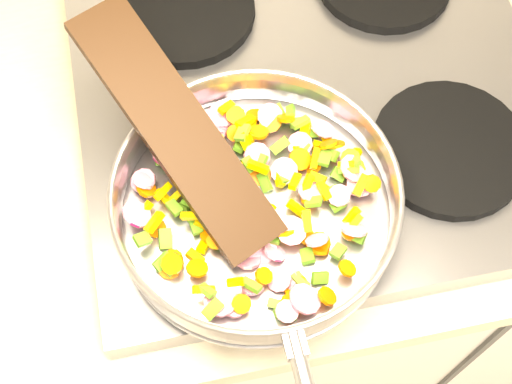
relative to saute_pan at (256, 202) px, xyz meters
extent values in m
cube|color=#939399|center=(0.11, 0.18, -0.07)|extent=(0.60, 0.60, 0.04)
cylinder|color=black|center=(-0.03, 0.04, -0.04)|extent=(0.19, 0.19, 0.02)
cylinder|color=black|center=(0.25, 0.04, -0.04)|extent=(0.19, 0.19, 0.02)
cylinder|color=black|center=(-0.03, 0.32, -0.04)|extent=(0.19, 0.19, 0.02)
cylinder|color=#9E9EA5|center=(0.00, 0.00, -0.03)|extent=(0.32, 0.32, 0.01)
torus|color=#9E9EA5|center=(0.00, 0.00, 0.00)|extent=(0.36, 0.36, 0.05)
torus|color=#9E9EA5|center=(0.00, 0.00, 0.02)|extent=(0.32, 0.32, 0.01)
cube|color=#9E9EA5|center=(0.00, -0.17, 0.01)|extent=(0.02, 0.03, 0.02)
cylinder|color=#C21252|center=(-0.02, -0.06, -0.02)|extent=(0.03, 0.03, 0.02)
cube|color=#DFAC00|center=(0.01, 0.08, -0.02)|extent=(0.02, 0.02, 0.02)
cube|color=#DFAC00|center=(0.01, -0.01, -0.01)|extent=(0.02, 0.02, 0.01)
cube|color=#DFAC00|center=(0.01, 0.11, -0.01)|extent=(0.03, 0.02, 0.02)
cube|color=#DFAC00|center=(0.07, 0.07, -0.01)|extent=(0.02, 0.02, 0.01)
cube|color=#55951D|center=(-0.11, -0.04, -0.02)|extent=(0.02, 0.02, 0.02)
cube|color=#DFAC00|center=(0.13, 0.04, -0.02)|extent=(0.03, 0.03, 0.01)
cylinder|color=#E56301|center=(0.01, -0.12, -0.01)|extent=(0.03, 0.04, 0.02)
cube|color=#DFAC00|center=(0.10, 0.07, -0.02)|extent=(0.01, 0.02, 0.02)
cylinder|color=#E56301|center=(0.05, -0.12, -0.01)|extent=(0.03, 0.03, 0.02)
cube|color=#55951D|center=(0.09, 0.00, -0.02)|extent=(0.02, 0.03, 0.01)
cube|color=#DFAC00|center=(-0.01, 0.04, 0.00)|extent=(0.01, 0.03, 0.01)
cube|color=#DFAC00|center=(-0.07, -0.03, -0.02)|extent=(0.02, 0.02, 0.01)
cylinder|color=#C21252|center=(0.07, 0.07, -0.01)|extent=(0.03, 0.03, 0.03)
cylinder|color=#E56301|center=(0.13, 0.00, -0.01)|extent=(0.03, 0.02, 0.02)
cube|color=#55951D|center=(-0.07, -0.09, 0.00)|extent=(0.02, 0.02, 0.01)
cube|color=#DFAC00|center=(0.10, -0.03, -0.01)|extent=(0.02, 0.02, 0.01)
cylinder|color=#E56301|center=(-0.06, 0.05, -0.01)|extent=(0.03, 0.03, 0.02)
cylinder|color=#E56301|center=(0.02, -0.03, -0.01)|extent=(0.03, 0.03, 0.02)
cube|color=#55951D|center=(0.04, 0.07, -0.01)|extent=(0.03, 0.02, 0.02)
cube|color=#55951D|center=(0.06, -0.01, -0.01)|extent=(0.02, 0.02, 0.02)
cube|color=#DFAC00|center=(-0.08, 0.11, -0.01)|extent=(0.01, 0.03, 0.02)
cube|color=#55951D|center=(-0.08, 0.05, -0.01)|extent=(0.02, 0.02, 0.02)
cylinder|color=#C21252|center=(-0.06, 0.05, -0.01)|extent=(0.03, 0.03, 0.03)
cylinder|color=#C21252|center=(-0.12, 0.06, -0.01)|extent=(0.04, 0.04, 0.01)
cube|color=#55951D|center=(0.01, -0.12, -0.02)|extent=(0.02, 0.02, 0.02)
cylinder|color=#C21252|center=(0.09, -0.01, -0.01)|extent=(0.03, 0.03, 0.01)
cube|color=#55951D|center=(-0.13, -0.02, 0.00)|extent=(0.02, 0.02, 0.01)
cylinder|color=#C21252|center=(0.00, 0.12, -0.02)|extent=(0.03, 0.03, 0.02)
cube|color=#55951D|center=(-0.08, 0.02, -0.02)|extent=(0.02, 0.02, 0.02)
cube|color=#55951D|center=(-0.01, 0.00, -0.02)|extent=(0.02, 0.02, 0.02)
cube|color=#55951D|center=(0.11, 0.02, 0.00)|extent=(0.03, 0.02, 0.02)
cube|color=#55951D|center=(0.03, -0.09, -0.01)|extent=(0.02, 0.02, 0.01)
cube|color=#DFAC00|center=(0.12, 0.00, 0.00)|extent=(0.02, 0.03, 0.01)
cylinder|color=#C21252|center=(-0.05, 0.06, -0.02)|extent=(0.04, 0.03, 0.02)
cube|color=#DFAC00|center=(0.06, 0.02, -0.01)|extent=(0.02, 0.02, 0.02)
cube|color=#55951D|center=(0.00, 0.09, -0.02)|extent=(0.02, 0.02, 0.02)
cylinder|color=#E56301|center=(0.03, -0.10, -0.02)|extent=(0.02, 0.02, 0.02)
cylinder|color=#C21252|center=(-0.02, 0.13, -0.02)|extent=(0.05, 0.05, 0.01)
cylinder|color=#E56301|center=(0.12, 0.01, -0.02)|extent=(0.02, 0.02, 0.01)
cube|color=#DFAC00|center=(0.09, 0.07, -0.02)|extent=(0.02, 0.01, 0.01)
cube|color=#55951D|center=(0.04, 0.04, -0.02)|extent=(0.02, 0.03, 0.01)
cube|color=#55951D|center=(0.00, -0.11, -0.02)|extent=(0.03, 0.02, 0.01)
cube|color=#DFAC00|center=(0.08, 0.00, -0.01)|extent=(0.02, 0.02, 0.02)
cylinder|color=#C21252|center=(-0.02, -0.09, -0.02)|extent=(0.03, 0.03, 0.02)
cube|color=#55951D|center=(-0.11, -0.01, -0.02)|extent=(0.02, 0.02, 0.02)
cube|color=#55951D|center=(-0.10, -0.05, -0.02)|extent=(0.02, 0.02, 0.01)
cube|color=#DFAC00|center=(0.02, -0.03, -0.02)|extent=(0.03, 0.03, 0.02)
cylinder|color=#C21252|center=(0.10, -0.05, -0.01)|extent=(0.04, 0.03, 0.03)
cube|color=#DFAC00|center=(-0.04, -0.08, 0.00)|extent=(0.02, 0.01, 0.01)
cube|color=#DFAC00|center=(-0.07, -0.09, -0.01)|extent=(0.03, 0.01, 0.02)
cube|color=#DFAC00|center=(-0.08, -0.04, -0.02)|extent=(0.02, 0.02, 0.01)
cube|color=#55951D|center=(-0.01, 0.05, -0.01)|extent=(0.02, 0.02, 0.01)
cube|color=#DFAC00|center=(0.08, 0.02, -0.01)|extent=(0.02, 0.02, 0.01)
cylinder|color=#E56301|center=(0.01, -0.02, -0.01)|extent=(0.03, 0.03, 0.01)
cube|color=#DFAC00|center=(0.10, -0.04, -0.01)|extent=(0.02, 0.02, 0.02)
cylinder|color=#E56301|center=(0.06, 0.00, -0.02)|extent=(0.03, 0.03, 0.02)
cube|color=#DFAC00|center=(0.03, 0.03, -0.02)|extent=(0.01, 0.02, 0.01)
cylinder|color=#C21252|center=(-0.06, -0.10, -0.01)|extent=(0.05, 0.05, 0.01)
cylinder|color=#E56301|center=(0.02, 0.09, -0.01)|extent=(0.03, 0.03, 0.01)
cylinder|color=#C21252|center=(0.00, -0.05, -0.02)|extent=(0.05, 0.05, 0.02)
cylinder|color=#E56301|center=(0.12, 0.04, -0.01)|extent=(0.03, 0.02, 0.02)
cylinder|color=#E56301|center=(-0.05, 0.01, -0.01)|extent=(0.02, 0.03, 0.02)
cube|color=#55951D|center=(0.02, 0.03, -0.02)|extent=(0.02, 0.02, 0.02)
cube|color=#DFAC00|center=(-0.03, -0.01, 0.00)|extent=(0.02, 0.02, 0.02)
cube|color=#DFAC00|center=(0.08, 0.01, -0.02)|extent=(0.02, 0.02, 0.01)
cube|color=#DFAC00|center=(-0.07, 0.00, 0.00)|extent=(0.02, 0.01, 0.01)
cylinder|color=#C21252|center=(-0.02, 0.12, -0.02)|extent=(0.04, 0.03, 0.03)
cylinder|color=#C21252|center=(-0.09, 0.09, -0.01)|extent=(0.04, 0.04, 0.01)
cube|color=#DFAC00|center=(0.02, 0.11, -0.02)|extent=(0.02, 0.02, 0.01)
cube|color=#55951D|center=(0.01, -0.01, -0.01)|extent=(0.02, 0.02, 0.02)
cube|color=#DFAC00|center=(0.08, 0.05, -0.01)|extent=(0.02, 0.03, 0.01)
cylinder|color=#E56301|center=(0.00, 0.12, -0.01)|extent=(0.03, 0.03, 0.01)
cylinder|color=#E56301|center=(-0.08, -0.06, -0.01)|extent=(0.03, 0.03, 0.02)
cube|color=#55951D|center=(0.02, 0.06, -0.02)|extent=(0.02, 0.02, 0.02)
cube|color=#55951D|center=(-0.05, 0.03, -0.02)|extent=(0.02, 0.02, 0.02)
cube|color=#55951D|center=(0.07, 0.10, -0.02)|extent=(0.02, 0.02, 0.01)
cube|color=#DFAC00|center=(0.01, 0.09, -0.01)|extent=(0.02, 0.02, 0.02)
cylinder|color=#C21252|center=(0.06, -0.05, -0.01)|extent=(0.04, 0.03, 0.03)
cube|color=#55951D|center=(0.08, -0.07, -0.01)|extent=(0.02, 0.02, 0.01)
cube|color=#55951D|center=(0.00, 0.05, -0.01)|extent=(0.02, 0.02, 0.01)
cylinder|color=#C21252|center=(-0.01, 0.02, -0.02)|extent=(0.03, 0.04, 0.02)
cube|color=#DFAC00|center=(-0.03, 0.10, -0.02)|extent=(0.03, 0.02, 0.01)
cube|color=#DFAC00|center=(0.00, 0.08, -0.01)|extent=(0.02, 0.02, 0.02)
cylinder|color=#C21252|center=(0.04, 0.11, -0.01)|extent=(0.04, 0.04, 0.02)
cube|color=#DFAC00|center=(-0.02, -0.01, -0.02)|extent=(0.01, 0.02, 0.01)
cube|color=#55951D|center=(-0.04, -0.03, -0.02)|extent=(0.02, 0.02, 0.02)
cube|color=#DFAC00|center=(-0.06, 0.04, -0.02)|extent=(0.02, 0.02, 0.01)
cylinder|color=#E56301|center=(-0.12, 0.05, -0.01)|extent=(0.03, 0.03, 0.02)
cylinder|color=#C21252|center=(-0.12, 0.05, 0.00)|extent=(0.03, 0.03, 0.02)
cube|color=#DFAC00|center=(-0.11, 0.00, 0.00)|extent=(0.03, 0.03, 0.01)
cylinder|color=#E56301|center=(-0.01, -0.08, -0.01)|extent=(0.03, 0.03, 0.02)
cube|color=#DFAC00|center=(-0.09, 0.03, -0.02)|extent=(0.02, 0.02, 0.02)
cylinder|color=#E56301|center=(-0.04, -0.11, -0.01)|extent=(0.03, 0.03, 0.02)
cylinder|color=#E56301|center=(0.10, 0.06, 0.00)|extent=(0.03, 0.02, 0.03)
cube|color=#DFAC00|center=(0.05, -0.03, 0.00)|extent=(0.01, 0.03, 0.02)
cylinder|color=#E56301|center=(0.02, -0.10, -0.02)|extent=(0.02, 0.02, 0.02)
cylinder|color=#E56301|center=(0.08, -0.09, 0.00)|extent=(0.03, 0.03, 0.01)
cylinder|color=#E56301|center=(-0.10, -0.05, -0.01)|extent=(0.03, 0.03, 0.02)
cylinder|color=#E56301|center=(0.10, -0.05, -0.02)|extent=(0.03, 0.03, 0.01)
cylinder|color=#E56301|center=(-0.04, 0.11, -0.01)|extent=(0.03, 0.02, 0.03)
cylinder|color=#E56301|center=(0.01, 0.05, -0.02)|extent=(0.04, 0.03, 0.02)
cylinder|color=#C21252|center=(0.01, -0.05, -0.02)|extent=(0.03, 0.03, 0.03)
cube|color=#55951D|center=(-0.07, 0.09, -0.02)|extent=(0.02, 0.02, 0.01)
cylinder|color=#E56301|center=(0.12, 0.03, -0.01)|extent=(0.04, 0.04, 0.02)
cylinder|color=#C21252|center=(0.12, 0.00, -0.01)|extent=(0.04, 0.04, 0.02)
cylinder|color=#C21252|center=(0.12, 0.03, -0.02)|extent=(0.03, 0.03, 0.03)
cube|color=#55951D|center=(0.01, -0.04, -0.02)|extent=(0.02, 0.02, 0.01)
cylinder|color=#C21252|center=(0.01, 0.06, -0.01)|extent=(0.04, 0.03, 0.04)
cube|color=#55951D|center=(-0.07, -0.11, 0.00)|extent=(0.03, 0.02, 0.02)
cylinder|color=#E56301|center=(0.06, 0.05, -0.01)|extent=(0.04, 0.03, 0.02)
cube|color=#DFAC00|center=(0.00, 0.00, -0.01)|extent=(0.01, 0.02, 0.01)
cylinder|color=#C21252|center=(0.10, 0.08, -0.01)|extent=(0.03, 0.03, 0.02)
cube|color=#55951D|center=(0.05, -0.09, -0.02)|extent=(0.02, 0.01, 0.02)
cylinder|color=#C21252|center=(0.04, 0.04, -0.01)|extent=(0.04, 0.04, 0.02)
cube|color=#55951D|center=(0.10, 0.02, -0.02)|extent=(0.02, 0.02, 0.02)
cylinder|color=#E56301|center=(-0.10, -0.04, -0.02)|extent=(0.03, 0.03, 0.01)
cube|color=#DFAC00|center=(-0.12, 0.02, -0.02)|extent=(0.02, 0.02, 0.02)
cube|color=#DFAC00|center=(0.05, 0.02, 0.00)|extent=(0.02, 0.02, 0.01)
cube|color=#55951D|center=(0.12, 0.04, -0.02)|extent=(0.02, 0.02, 0.02)
cube|color=#55951D|center=(0.07, 0.10, -0.01)|extent=(0.03, 0.02, 0.01)
cube|color=#55951D|center=(-0.07, 0.06, -0.02)|extent=(0.02, 0.02, 0.02)
cube|color=#55951D|center=(0.08, 0.08, -0.02)|extent=(0.02, 0.01, 0.01)
cube|color=#55951D|center=(0.04, -0.07, -0.02)|extent=(0.02, 0.02, 0.01)
cube|color=#55951D|center=(-0.09, 0.08, -0.02)|extent=(0.02, 0.01, 0.02)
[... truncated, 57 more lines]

